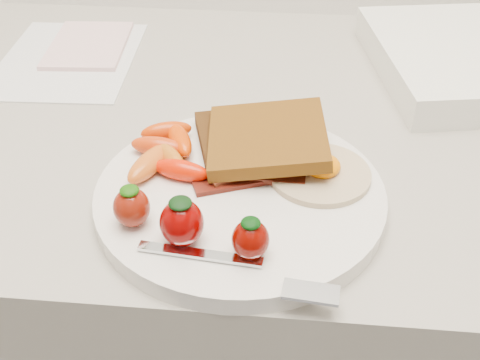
{
  "coord_description": "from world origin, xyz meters",
  "views": [
    {
      "loc": [
        0.01,
        1.1,
        1.26
      ],
      "look_at": [
        -0.03,
        1.53,
        0.93
      ],
      "focal_mm": 45.0,
      "sensor_mm": 36.0,
      "label": 1
    }
  ],
  "objects": [
    {
      "name": "strawberries",
      "position": [
        -0.07,
        1.46,
        0.94
      ],
      "size": [
        0.13,
        0.06,
        0.04
      ],
      "color": "maroon",
      "rests_on": "plate"
    },
    {
      "name": "toast_lower",
      "position": [
        -0.02,
        1.6,
        0.93
      ],
      "size": [
        0.14,
        0.14,
        0.01
      ],
      "primitive_type": "cube",
      "rotation": [
        0.0,
        0.0,
        0.27
      ],
      "color": "black",
      "rests_on": "plate"
    },
    {
      "name": "counter",
      "position": [
        0.0,
        1.7,
        0.45
      ],
      "size": [
        2.0,
        0.6,
        0.9
      ],
      "primitive_type": "cube",
      "color": "gray",
      "rests_on": "ground"
    },
    {
      "name": "notepad",
      "position": [
        -0.27,
        1.85,
        0.91
      ],
      "size": [
        0.11,
        0.15,
        0.01
      ],
      "primitive_type": "cube",
      "rotation": [
        0.0,
        0.0,
        0.07
      ],
      "color": "beige",
      "rests_on": "paper_sheet"
    },
    {
      "name": "paper_sheet",
      "position": [
        -0.29,
        1.81,
        0.9
      ],
      "size": [
        0.18,
        0.24,
        0.0
      ],
      "primitive_type": "cube",
      "rotation": [
        0.0,
        0.0,
        0.04
      ],
      "color": "silver",
      "rests_on": "counter"
    },
    {
      "name": "bacon_strips",
      "position": [
        -0.02,
        1.55,
        0.92
      ],
      "size": [
        0.11,
        0.08,
        0.01
      ],
      "color": "black",
      "rests_on": "plate"
    },
    {
      "name": "plate",
      "position": [
        -0.03,
        1.53,
        0.91
      ],
      "size": [
        0.27,
        0.27,
        0.02
      ],
      "primitive_type": "cylinder",
      "color": "silver",
      "rests_on": "counter"
    },
    {
      "name": "toast_upper",
      "position": [
        -0.01,
        1.59,
        0.94
      ],
      "size": [
        0.12,
        0.12,
        0.03
      ],
      "primitive_type": "cube",
      "rotation": [
        0.0,
        -0.1,
        0.09
      ],
      "color": "#3D1E0D",
      "rests_on": "toast_lower"
    },
    {
      "name": "baby_carrots",
      "position": [
        -0.1,
        1.57,
        0.93
      ],
      "size": [
        0.09,
        0.11,
        0.02
      ],
      "color": "red",
      "rests_on": "plate"
    },
    {
      "name": "fried_egg",
      "position": [
        0.05,
        1.56,
        0.92
      ],
      "size": [
        0.11,
        0.11,
        0.02
      ],
      "color": "beige",
      "rests_on": "plate"
    },
    {
      "name": "fork",
      "position": [
        -0.01,
        1.43,
        0.92
      ],
      "size": [
        0.16,
        0.05,
        0.0
      ],
      "color": "silver",
      "rests_on": "plate"
    }
  ]
}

